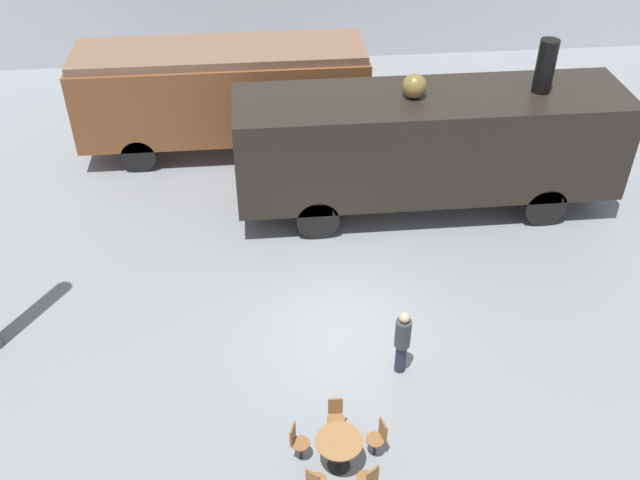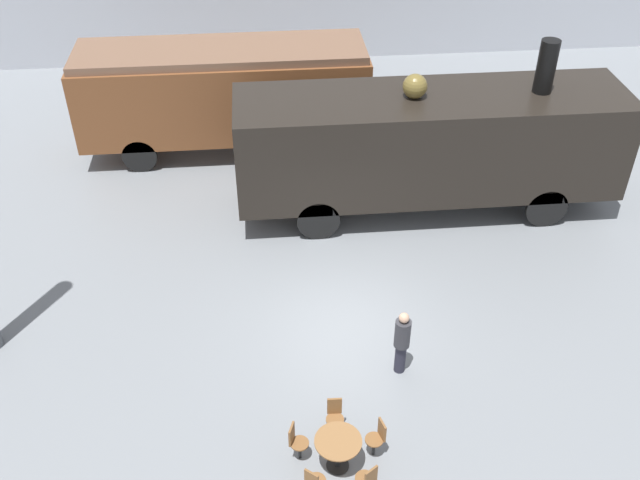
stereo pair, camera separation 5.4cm
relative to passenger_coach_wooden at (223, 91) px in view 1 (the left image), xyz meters
The scene contains 9 objects.
ground_plane 9.05m from the passenger_coach_wooden, 71.66° to the right, with size 80.00×80.00×0.00m, color gray.
passenger_coach_wooden is the anchor object (origin of this frame).
steam_locomotive 6.86m from the passenger_coach_wooden, 34.78° to the right, with size 10.46×2.66×4.86m.
cafe_table_mid 12.69m from the passenger_coach_wooden, 80.02° to the right, with size 0.89×0.89×0.76m.
cafe_chair_3 12.31m from the passenger_coach_wooden, 83.35° to the right, with size 0.39×0.37×0.87m.
cafe_chair_5 13.45m from the passenger_coach_wooden, 78.59° to the right, with size 0.40×0.40×0.87m.
cafe_chair_6 12.64m from the passenger_coach_wooden, 76.29° to the right, with size 0.39×0.37×0.87m.
cafe_chair_7 11.90m from the passenger_coach_wooden, 79.19° to the right, with size 0.36×0.36×0.87m.
visitor_person 10.85m from the passenger_coach_wooden, 69.40° to the right, with size 0.34×0.34×1.66m.
Camera 1 is at (-1.74, -12.20, 11.66)m, focal length 40.00 mm.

